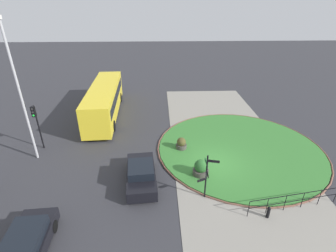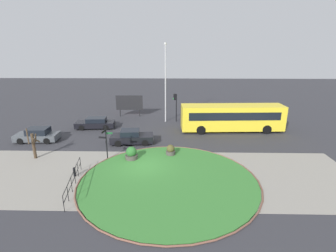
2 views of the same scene
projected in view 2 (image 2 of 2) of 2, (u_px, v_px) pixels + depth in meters
name	position (u px, v px, depth m)	size (l,w,h in m)	color
ground	(144.00, 166.00, 20.71)	(120.00, 120.00, 0.00)	#333338
sidewalk_paving	(141.00, 175.00, 19.23)	(32.00, 8.92, 0.02)	gray
grass_island	(169.00, 180.00, 18.42)	(12.60, 12.60, 0.10)	#387A33
grass_kerb_ring	(169.00, 180.00, 18.42)	(12.91, 12.91, 0.11)	brown
signpost_directional	(106.00, 140.00, 21.53)	(1.23, 1.17, 2.95)	black
bollard_foreground	(74.00, 172.00, 18.98)	(0.18, 0.18, 0.74)	black
railing_grass_edge	(73.00, 179.00, 17.34)	(0.93, 5.39, 1.07)	black
bus_yellow	(232.00, 117.00, 28.94)	(11.51, 2.99, 2.99)	yellow
car_near_lane	(38.00, 135.00, 26.04)	(4.27, 2.03, 1.39)	#474C51
car_far_lane	(132.00, 137.00, 25.45)	(4.32, 2.12, 1.39)	black
car_trailing	(95.00, 123.00, 30.21)	(4.59, 2.01, 1.28)	black
traffic_light_near	(175.00, 101.00, 32.35)	(0.49, 0.28, 3.61)	black
lamppost_tall	(165.00, 81.00, 31.55)	(0.32, 0.32, 9.71)	#B7B7BC
billboard_left	(129.00, 103.00, 35.00)	(3.66, 0.19, 2.93)	black
planter_near_signpost	(131.00, 154.00, 21.76)	(1.06, 1.06, 1.18)	#47423D
planter_kerbside	(171.00, 151.00, 22.67)	(0.82, 0.82, 0.99)	#47423D
street_tree_bare	(34.00, 144.00, 21.81)	(1.00, 0.95, 2.68)	#423323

